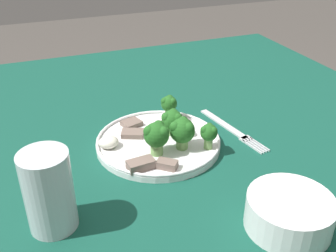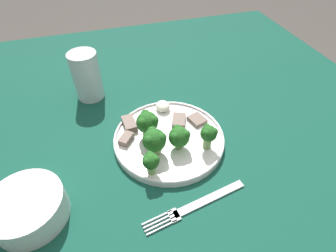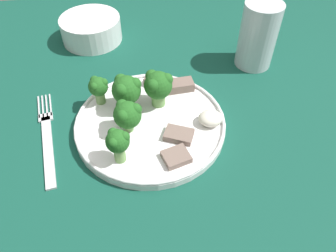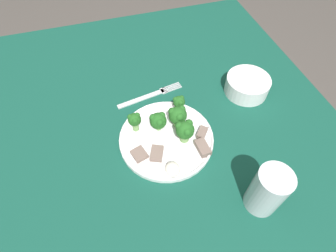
{
  "view_description": "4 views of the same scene",
  "coord_description": "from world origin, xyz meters",
  "px_view_note": "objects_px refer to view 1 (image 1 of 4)",
  "views": [
    {
      "loc": [
        0.22,
        0.69,
        1.15
      ],
      "look_at": [
        -0.02,
        0.09,
        0.79
      ],
      "focal_mm": 42.0,
      "sensor_mm": 36.0,
      "label": 1
    },
    {
      "loc": [
        -0.4,
        0.18,
        1.17
      ],
      "look_at": [
        -0.01,
        0.06,
        0.78
      ],
      "focal_mm": 28.0,
      "sensor_mm": 36.0,
      "label": 2
    },
    {
      "loc": [
        -0.03,
        -0.32,
        1.13
      ],
      "look_at": [
        0.02,
        0.03,
        0.75
      ],
      "focal_mm": 35.0,
      "sensor_mm": 36.0,
      "label": 3
    },
    {
      "loc": [
        0.37,
        -0.05,
        1.31
      ],
      "look_at": [
        -0.02,
        0.06,
        0.77
      ],
      "focal_mm": 28.0,
      "sensor_mm": 36.0,
      "label": 4
    }
  ],
  "objects_px": {
    "fork": "(231,129)",
    "cream_bowl": "(289,213)",
    "dinner_plate": "(158,142)",
    "drinking_glass": "(49,195)"
  },
  "relations": [
    {
      "from": "fork",
      "to": "cream_bowl",
      "type": "relative_size",
      "value": 1.61
    },
    {
      "from": "fork",
      "to": "drinking_glass",
      "type": "bearing_deg",
      "value": 21.73
    },
    {
      "from": "fork",
      "to": "drinking_glass",
      "type": "relative_size",
      "value": 1.63
    },
    {
      "from": "cream_bowl",
      "to": "fork",
      "type": "bearing_deg",
      "value": -102.91
    },
    {
      "from": "dinner_plate",
      "to": "cream_bowl",
      "type": "relative_size",
      "value": 1.92
    },
    {
      "from": "drinking_glass",
      "to": "cream_bowl",
      "type": "bearing_deg",
      "value": 158.23
    },
    {
      "from": "dinner_plate",
      "to": "cream_bowl",
      "type": "height_order",
      "value": "cream_bowl"
    },
    {
      "from": "dinner_plate",
      "to": "fork",
      "type": "bearing_deg",
      "value": -179.21
    },
    {
      "from": "dinner_plate",
      "to": "cream_bowl",
      "type": "bearing_deg",
      "value": 109.9
    },
    {
      "from": "fork",
      "to": "drinking_glass",
      "type": "height_order",
      "value": "drinking_glass"
    }
  ]
}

